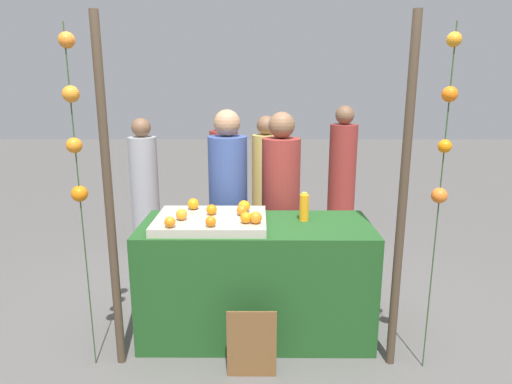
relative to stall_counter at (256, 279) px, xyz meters
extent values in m
plane|color=#565451|center=(0.00, 0.00, -0.43)|extent=(24.00, 24.00, 0.00)
cube|color=#1E4C1E|center=(0.00, 0.00, 0.00)|extent=(1.67, 0.70, 0.86)
cube|color=#B2AD99|center=(-0.32, -0.02, 0.46)|extent=(0.79, 0.59, 0.06)
sphere|color=orange|center=(-0.52, -0.10, 0.53)|extent=(0.08, 0.08, 0.08)
sphere|color=orange|center=(-0.10, 0.01, 0.53)|extent=(0.08, 0.08, 0.08)
sphere|color=orange|center=(-0.47, 0.16, 0.53)|extent=(0.09, 0.09, 0.09)
sphere|color=orange|center=(-0.09, 0.09, 0.54)|extent=(0.09, 0.09, 0.09)
sphere|color=orange|center=(0.00, -0.18, 0.53)|extent=(0.08, 0.08, 0.08)
sphere|color=orange|center=(-0.07, -0.18, 0.53)|extent=(0.08, 0.08, 0.08)
sphere|color=orange|center=(-0.32, 0.03, 0.53)|extent=(0.08, 0.08, 0.08)
sphere|color=orange|center=(-0.57, -0.27, 0.53)|extent=(0.07, 0.07, 0.07)
sphere|color=orange|center=(-0.30, -0.25, 0.53)|extent=(0.07, 0.07, 0.07)
cylinder|color=orange|center=(0.35, 0.08, 0.53)|extent=(0.07, 0.07, 0.20)
cylinder|color=yellow|center=(0.35, 0.08, 0.64)|extent=(0.04, 0.04, 0.02)
cube|color=brown|center=(-0.02, -0.55, -0.21)|extent=(0.32, 0.01, 0.47)
cube|color=black|center=(-0.02, -0.53, -0.21)|extent=(0.29, 0.02, 0.45)
cylinder|color=#384C8C|center=(-0.24, 0.63, 0.28)|extent=(0.33, 0.33, 1.42)
sphere|color=#A87A59|center=(-0.24, 0.63, 1.10)|extent=(0.22, 0.22, 0.22)
cylinder|color=maroon|center=(0.21, 0.63, 0.27)|extent=(0.33, 0.33, 1.40)
sphere|color=brown|center=(0.21, 0.63, 1.08)|extent=(0.22, 0.22, 0.22)
cylinder|color=maroon|center=(1.01, 2.12, 0.26)|extent=(0.32, 0.32, 1.39)
sphere|color=brown|center=(1.01, 2.12, 1.06)|extent=(0.22, 0.22, 0.22)
cylinder|color=tan|center=(0.10, 1.69, 0.23)|extent=(0.30, 0.30, 1.31)
sphere|color=brown|center=(0.10, 1.69, 0.98)|extent=(0.20, 0.20, 0.20)
cylinder|color=maroon|center=(-0.37, 1.84, 0.24)|extent=(0.31, 0.31, 1.34)
sphere|color=brown|center=(-0.37, 1.84, 1.02)|extent=(0.21, 0.21, 0.21)
cylinder|color=#99999E|center=(-1.22, 1.65, 0.22)|extent=(0.30, 0.30, 1.29)
sphere|color=brown|center=(-1.22, 1.65, 0.96)|extent=(0.20, 0.20, 0.20)
cylinder|color=#473828|center=(-0.92, -0.39, 0.70)|extent=(0.06, 0.06, 2.26)
cylinder|color=#473828|center=(0.92, -0.39, 0.70)|extent=(0.06, 0.06, 2.26)
cylinder|color=#2D4C23|center=(-1.09, -0.42, 0.66)|extent=(0.01, 0.01, 2.19)
sphere|color=orange|center=(-1.08, -0.41, 1.66)|extent=(0.09, 0.09, 0.09)
sphere|color=orange|center=(-1.08, -0.42, 1.36)|extent=(0.10, 0.10, 0.10)
sphere|color=orange|center=(-1.09, -0.42, 1.06)|extent=(0.09, 0.09, 0.09)
sphere|color=orange|center=(-1.09, -0.41, 0.76)|extent=(0.10, 0.10, 0.10)
cylinder|color=#2D4C23|center=(1.12, -0.43, 0.66)|extent=(0.01, 0.01, 2.19)
sphere|color=orange|center=(1.12, -0.43, 1.66)|extent=(0.08, 0.08, 0.08)
sphere|color=orange|center=(1.12, -0.44, 1.36)|extent=(0.09, 0.09, 0.09)
sphere|color=orange|center=(1.12, -0.44, 1.06)|extent=(0.08, 0.08, 0.08)
sphere|color=orange|center=(1.12, -0.44, 0.76)|extent=(0.10, 0.10, 0.10)
camera|label=1|loc=(0.02, -3.09, 1.42)|focal=31.44mm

